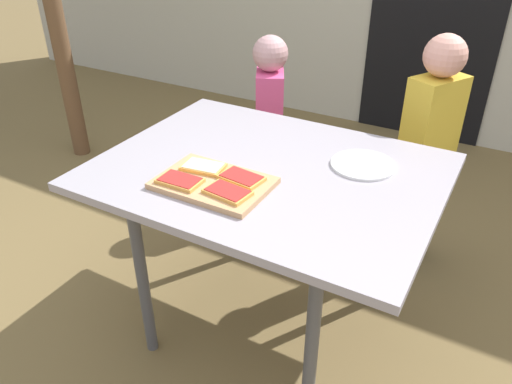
% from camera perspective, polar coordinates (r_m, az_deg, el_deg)
% --- Properties ---
extents(ground_plane, '(16.00, 16.00, 0.00)m').
position_cam_1_polar(ground_plane, '(2.22, 1.15, -14.83)').
color(ground_plane, brown).
extents(dining_table, '(1.19, 0.91, 0.76)m').
position_cam_1_polar(dining_table, '(1.79, 1.38, 0.79)').
color(dining_table, '#9D96A2').
rests_on(dining_table, ground).
extents(cutting_board, '(0.37, 0.25, 0.02)m').
position_cam_1_polar(cutting_board, '(1.65, -4.90, 1.02)').
color(cutting_board, tan).
rests_on(cutting_board, dining_table).
extents(pizza_slice_near_right, '(0.15, 0.11, 0.01)m').
position_cam_1_polar(pizza_slice_near_right, '(1.56, -3.28, 0.00)').
color(pizza_slice_near_right, gold).
rests_on(pizza_slice_near_right, cutting_board).
extents(pizza_slice_far_right, '(0.15, 0.11, 0.01)m').
position_cam_1_polar(pizza_slice_far_right, '(1.64, -1.68, 1.66)').
color(pizza_slice_far_right, gold).
rests_on(pizza_slice_far_right, cutting_board).
extents(pizza_slice_far_left, '(0.15, 0.11, 0.01)m').
position_cam_1_polar(pizza_slice_far_left, '(1.71, -6.08, 2.91)').
color(pizza_slice_far_left, gold).
rests_on(pizza_slice_far_left, cutting_board).
extents(pizza_slice_near_left, '(0.15, 0.09, 0.01)m').
position_cam_1_polar(pizza_slice_near_left, '(1.64, -8.75, 1.31)').
color(pizza_slice_near_left, gold).
rests_on(pizza_slice_near_left, cutting_board).
extents(plate_white_right, '(0.23, 0.23, 0.01)m').
position_cam_1_polar(plate_white_right, '(1.81, 12.20, 3.09)').
color(plate_white_right, white).
rests_on(plate_white_right, dining_table).
extents(child_left, '(0.24, 0.28, 1.00)m').
position_cam_1_polar(child_left, '(2.69, 1.55, 8.81)').
color(child_left, '#394340').
rests_on(child_left, ground).
extents(child_right, '(0.24, 0.28, 1.12)m').
position_cam_1_polar(child_right, '(2.35, 19.19, 5.54)').
color(child_right, '#24364B').
rests_on(child_right, ground).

